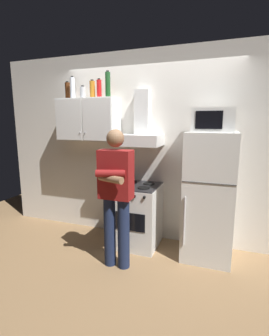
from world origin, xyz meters
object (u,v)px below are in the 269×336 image
(bottle_soda_red, at_px, (99,89))
(bottle_wine_green, at_px, (108,85))
(microwave, at_px, (213,120))
(bottle_rum_dark, at_px, (68,91))
(bottle_vodka_clear, at_px, (73,88))
(range_hood, at_px, (140,131))
(stove_oven, at_px, (137,215))
(refrigerator, at_px, (209,197))
(bottle_canister_steel, at_px, (83,93))
(upper_cabinet, at_px, (88,120))
(person_standing, at_px, (116,194))
(bottle_liquor_amber, at_px, (92,90))

(bottle_soda_red, distance_m, bottle_wine_green, 0.16)
(microwave, bearing_deg, bottle_rum_dark, 176.05)
(bottle_vodka_clear, bearing_deg, range_hood, 1.57)
(stove_oven, distance_m, bottle_soda_red, 1.86)
(refrigerator, bearing_deg, range_hood, 172.45)
(bottle_canister_steel, bearing_deg, microwave, -4.31)
(upper_cabinet, height_order, bottle_soda_red, bottle_soda_red)
(upper_cabinet, distance_m, bottle_canister_steel, 0.40)
(refrigerator, distance_m, bottle_soda_red, 2.09)
(stove_oven, bearing_deg, refrigerator, 0.04)
(range_hood, height_order, bottle_wine_green, bottle_wine_green)
(bottle_wine_green, bearing_deg, bottle_canister_steel, 174.61)
(refrigerator, distance_m, microwave, 0.94)
(range_hood, bearing_deg, bottle_rum_dark, 178.12)
(refrigerator, xyz_separation_m, microwave, (-0.00, 0.02, 0.94))
(range_hood, height_order, microwave, range_hood)
(range_hood, height_order, bottle_canister_steel, bottle_canister_steel)
(person_standing, height_order, bottle_canister_steel, bottle_canister_steel)
(range_hood, distance_m, bottle_vodka_clear, 1.19)
(refrigerator, bearing_deg, bottle_liquor_amber, 174.44)
(range_hood, relative_size, bottle_liquor_amber, 2.87)
(person_standing, height_order, bottle_liquor_amber, bottle_liquor_amber)
(upper_cabinet, height_order, stove_oven, upper_cabinet)
(bottle_vodka_clear, distance_m, bottle_rum_dark, 0.15)
(bottle_soda_red, distance_m, bottle_vodka_clear, 0.41)
(bottle_canister_steel, relative_size, bottle_rum_dark, 0.72)
(upper_cabinet, bearing_deg, bottle_vodka_clear, -173.33)
(upper_cabinet, height_order, bottle_rum_dark, bottle_rum_dark)
(range_hood, distance_m, bottle_rum_dark, 1.30)
(bottle_liquor_amber, height_order, bottle_wine_green, bottle_wine_green)
(bottle_liquor_amber, height_order, bottle_vodka_clear, bottle_vodka_clear)
(bottle_soda_red, distance_m, bottle_rum_dark, 0.54)
(upper_cabinet, xyz_separation_m, refrigerator, (1.75, -0.12, -0.95))
(microwave, bearing_deg, bottle_wine_green, 176.01)
(stove_oven, relative_size, microwave, 1.82)
(person_standing, height_order, bottle_wine_green, bottle_wine_green)
(upper_cabinet, relative_size, bottle_liquor_amber, 3.45)
(bottle_wine_green, bearing_deg, bottle_liquor_amber, 170.12)
(person_standing, xyz_separation_m, bottle_liquor_amber, (-0.69, 0.77, 1.27))
(microwave, xyz_separation_m, bottle_wine_green, (-1.42, 0.10, 0.48))
(bottle_vodka_clear, bearing_deg, bottle_wine_green, 2.06)
(stove_oven, distance_m, bottle_liquor_amber, 1.90)
(microwave, height_order, bottle_wine_green, bottle_wine_green)
(refrigerator, xyz_separation_m, person_standing, (-1.00, -0.61, 0.10))
(bottle_vodka_clear, relative_size, bottle_rum_dark, 1.21)
(microwave, height_order, bottle_liquor_amber, bottle_liquor_amber)
(refrigerator, bearing_deg, stove_oven, -179.96)
(stove_oven, bearing_deg, microwave, 1.15)
(range_hood, bearing_deg, bottle_canister_steel, 177.97)
(range_hood, height_order, bottle_liquor_amber, bottle_liquor_amber)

